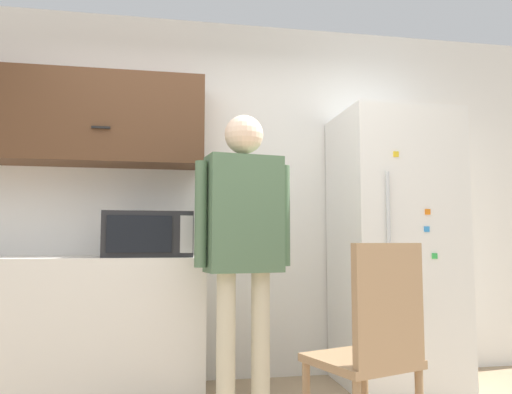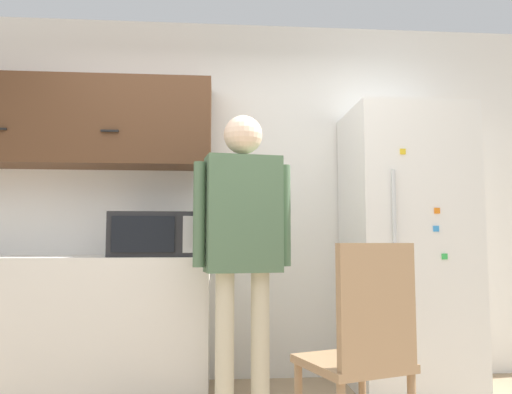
# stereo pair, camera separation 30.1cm
# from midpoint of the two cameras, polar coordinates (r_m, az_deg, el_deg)

# --- Properties ---
(back_wall) EXTENTS (6.00, 0.06, 2.70)m
(back_wall) POSITION_cam_midpoint_polar(r_m,az_deg,el_deg) (3.80, -7.35, 0.11)
(back_wall) COLOR white
(back_wall) RESTS_ON ground_plane
(counter) EXTENTS (2.11, 0.64, 0.91)m
(counter) POSITION_cam_midpoint_polar(r_m,az_deg,el_deg) (3.60, -26.26, -13.43)
(counter) COLOR silver
(counter) RESTS_ON ground_plane
(upper_cabinets) EXTENTS (2.11, 0.36, 0.63)m
(upper_cabinets) POSITION_cam_midpoint_polar(r_m,az_deg,el_deg) (3.80, -24.79, 8.26)
(upper_cabinets) COLOR #51331E
(microwave) EXTENTS (0.56, 0.39, 0.29)m
(microwave) POSITION_cam_midpoint_polar(r_m,az_deg,el_deg) (3.33, -14.72, -4.17)
(microwave) COLOR #232326
(microwave) RESTS_ON counter
(person) EXTENTS (0.58, 0.29, 1.76)m
(person) POSITION_cam_midpoint_polar(r_m,az_deg,el_deg) (2.95, -4.35, -3.60)
(person) COLOR beige
(person) RESTS_ON ground_plane
(refrigerator) EXTENTS (0.78, 0.74, 1.93)m
(refrigerator) POSITION_cam_midpoint_polar(r_m,az_deg,el_deg) (3.69, 13.29, -5.63)
(refrigerator) COLOR white
(refrigerator) RESTS_ON ground_plane
(chair) EXTENTS (0.57, 0.57, 1.00)m
(chair) POSITION_cam_midpoint_polar(r_m,az_deg,el_deg) (2.51, 9.84, -15.94)
(chair) COLOR #997551
(chair) RESTS_ON ground_plane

